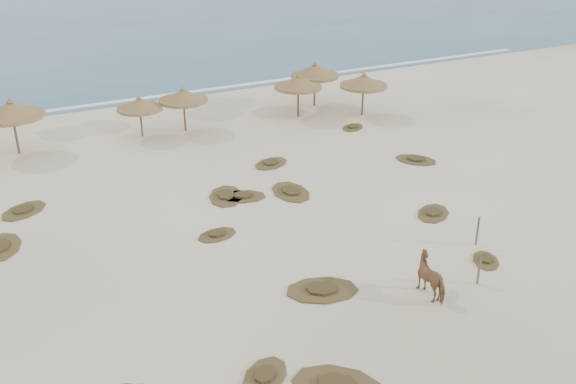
% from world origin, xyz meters
% --- Properties ---
extents(ground, '(160.00, 160.00, 0.00)m').
position_xyz_m(ground, '(0.00, 0.00, 0.00)').
color(ground, '#F2E9C7').
rests_on(ground, ground).
extents(ocean, '(200.00, 100.00, 0.01)m').
position_xyz_m(ocean, '(0.00, 75.00, 0.00)').
color(ocean, '#265A74').
rests_on(ocean, ground).
extents(foam_line, '(70.00, 0.60, 0.01)m').
position_xyz_m(foam_line, '(0.00, 26.00, 0.00)').
color(foam_line, white).
rests_on(foam_line, ground).
extents(palapa_1, '(3.65, 3.65, 3.17)m').
position_xyz_m(palapa_1, '(-8.17, 18.77, 2.46)').
color(palapa_1, brown).
rests_on(palapa_1, ground).
extents(palapa_2, '(3.29, 3.29, 2.49)m').
position_xyz_m(palapa_2, '(-1.37, 18.37, 1.93)').
color(palapa_2, brown).
rests_on(palapa_2, ground).
extents(palapa_3, '(3.31, 3.31, 2.74)m').
position_xyz_m(palapa_3, '(1.24, 18.24, 2.12)').
color(palapa_3, brown).
rests_on(palapa_3, ground).
extents(palapa_4, '(3.41, 3.41, 2.85)m').
position_xyz_m(palapa_4, '(8.56, 17.50, 2.21)').
color(palapa_4, brown).
rests_on(palapa_4, ground).
extents(palapa_5, '(3.69, 3.69, 3.02)m').
position_xyz_m(palapa_5, '(10.64, 19.06, 2.34)').
color(palapa_5, brown).
rests_on(palapa_5, ground).
extents(palapa_6, '(3.99, 3.99, 2.85)m').
position_xyz_m(palapa_6, '(12.38, 15.85, 2.21)').
color(palapa_6, brown).
rests_on(palapa_6, ground).
extents(horse, '(0.79, 1.71, 1.44)m').
position_xyz_m(horse, '(3.27, -2.55, 0.72)').
color(horse, '#966B44').
rests_on(horse, ground).
extents(fence_post_near, '(0.08, 0.08, 1.10)m').
position_xyz_m(fence_post_near, '(5.20, -2.79, 0.55)').
color(fence_post_near, brown).
rests_on(fence_post_near, ground).
extents(fence_post_far, '(0.11, 0.11, 1.25)m').
position_xyz_m(fence_post_far, '(7.16, -0.54, 0.63)').
color(fence_post_far, brown).
rests_on(fence_post_far, ground).
extents(scrub_1, '(2.24, 2.84, 0.16)m').
position_xyz_m(scrub_1, '(-10.10, 7.99, 0.05)').
color(scrub_1, brown).
rests_on(scrub_1, ground).
extents(scrub_2, '(1.90, 1.41, 0.16)m').
position_xyz_m(scrub_2, '(-1.93, 4.98, 0.05)').
color(scrub_2, brown).
rests_on(scrub_2, ground).
extents(scrub_3, '(2.44, 2.88, 0.16)m').
position_xyz_m(scrub_3, '(-0.16, 8.34, 0.05)').
color(scrub_3, brown).
rests_on(scrub_3, ground).
extents(scrub_4, '(2.43, 2.28, 0.16)m').
position_xyz_m(scrub_4, '(7.37, 2.44, 0.05)').
color(scrub_4, brown).
rests_on(scrub_4, ground).
extents(scrub_5, '(2.51, 2.68, 0.16)m').
position_xyz_m(scrub_5, '(10.64, 7.93, 0.05)').
color(scrub_5, brown).
rests_on(scrub_5, ground).
extents(scrub_6, '(2.70, 2.54, 0.16)m').
position_xyz_m(scrub_6, '(-8.84, 11.07, 0.05)').
color(scrub_6, brown).
rests_on(scrub_6, ground).
extents(scrub_7, '(2.47, 2.12, 0.16)m').
position_xyz_m(scrub_7, '(3.49, 11.02, 0.05)').
color(scrub_7, brown).
rests_on(scrub_7, ground).
extents(scrub_9, '(3.07, 2.50, 0.16)m').
position_xyz_m(scrub_9, '(-0.10, -0.61, 0.05)').
color(scrub_9, brown).
rests_on(scrub_9, ground).
extents(scrub_10, '(2.04, 1.83, 0.16)m').
position_xyz_m(scrub_10, '(10.47, 13.95, 0.05)').
color(scrub_10, brown).
rests_on(scrub_10, ground).
extents(scrub_11, '(2.19, 2.12, 0.16)m').
position_xyz_m(scrub_11, '(-3.86, -3.78, 0.05)').
color(scrub_11, brown).
rests_on(scrub_11, ground).
extents(scrub_12, '(1.64, 1.80, 0.16)m').
position_xyz_m(scrub_12, '(6.59, -1.73, 0.05)').
color(scrub_12, brown).
rests_on(scrub_12, ground).
extents(scrub_13, '(2.52, 2.10, 0.16)m').
position_xyz_m(scrub_13, '(0.54, 7.94, 0.05)').
color(scrub_13, brown).
rests_on(scrub_13, ground).
extents(scrub_14, '(1.74, 2.60, 0.16)m').
position_xyz_m(scrub_14, '(2.78, 7.36, 0.05)').
color(scrub_14, brown).
rests_on(scrub_14, ground).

